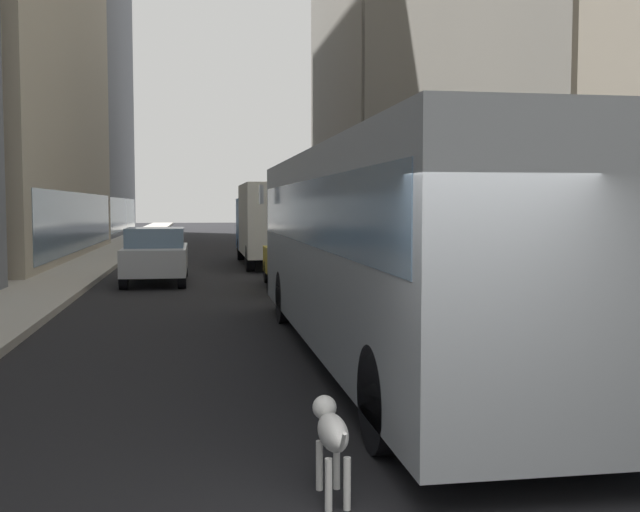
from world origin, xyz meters
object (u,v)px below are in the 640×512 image
(transit_bus, at_px, (389,239))
(car_yellow_taxi, at_px, (301,258))
(car_red_coupe, at_px, (270,229))
(car_silver_sedan, at_px, (156,255))
(dalmatian_dog, at_px, (331,432))
(box_truck, at_px, (272,221))

(transit_bus, distance_m, car_yellow_taxi, 9.53)
(car_red_coupe, distance_m, car_yellow_taxi, 25.36)
(transit_bus, height_order, car_yellow_taxi, transit_bus)
(car_red_coupe, height_order, car_silver_sedan, same)
(car_silver_sedan, xyz_separation_m, dalmatian_dog, (2.21, -16.69, -0.31))
(car_yellow_taxi, xyz_separation_m, car_silver_sedan, (-4.00, 2.10, 0.00))
(car_red_coupe, bearing_deg, box_truck, -95.32)
(transit_bus, distance_m, box_truck, 17.62)
(car_yellow_taxi, bearing_deg, dalmatian_dog, -97.00)
(car_red_coupe, xyz_separation_m, box_truck, (-1.60, -17.17, 0.84))
(transit_bus, bearing_deg, box_truck, 90.00)
(car_yellow_taxi, distance_m, box_truck, 8.18)
(car_silver_sedan, bearing_deg, car_red_coupe, 76.43)
(dalmatian_dog, bearing_deg, transit_bus, 70.67)
(box_truck, bearing_deg, car_red_coupe, 84.68)
(box_truck, bearing_deg, dalmatian_dog, -94.51)
(transit_bus, height_order, car_red_coupe, transit_bus)
(car_yellow_taxi, relative_size, car_silver_sedan, 0.95)
(car_red_coupe, height_order, dalmatian_dog, car_red_coupe)
(box_truck, bearing_deg, car_yellow_taxi, -90.00)
(car_red_coupe, relative_size, box_truck, 0.60)
(transit_bus, xyz_separation_m, car_silver_sedan, (-4.00, 11.58, -0.96))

